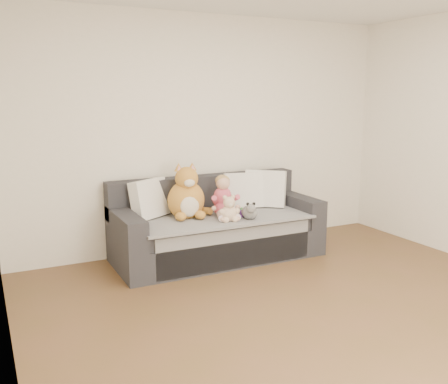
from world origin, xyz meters
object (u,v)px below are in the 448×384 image
plush_cat (187,197)px  teddy_bear (229,211)px  sofa (216,229)px  toddler (223,199)px  sippy_cup (242,212)px

plush_cat → teddy_bear: plush_cat is taller
sofa → plush_cat: plush_cat is taller
plush_cat → teddy_bear: 0.48m
toddler → teddy_bear: (-0.06, -0.24, -0.07)m
toddler → sippy_cup: toddler is taller
sofa → plush_cat: (-0.33, 0.02, 0.38)m
sofa → toddler: (0.05, -0.09, 0.35)m
sofa → plush_cat: bearing=176.2°
sippy_cup → toddler: bearing=137.0°
teddy_bear → plush_cat: bearing=142.0°
toddler → teddy_bear: size_ratio=1.63×
plush_cat → sippy_cup: 0.60m
teddy_bear → sippy_cup: 0.23m
sippy_cup → teddy_bear: bearing=-153.0°
sofa → sippy_cup: sofa is taller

